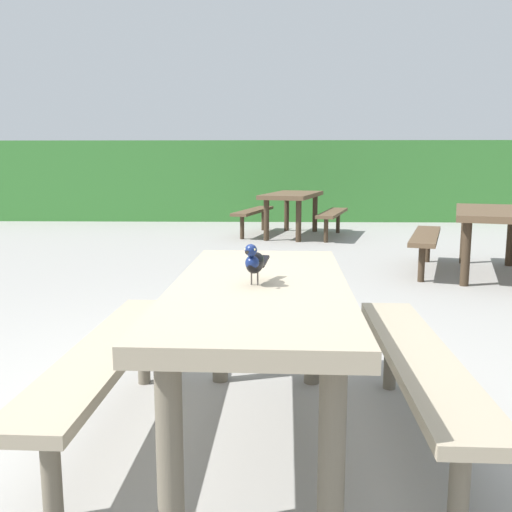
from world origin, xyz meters
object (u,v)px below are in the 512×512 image
at_px(picnic_table_foreground, 260,323).
at_px(picnic_table_mid_left, 292,204).
at_px(picnic_table_mid_right, 492,226).
at_px(bird_grackle, 254,262).

relative_size(picnic_table_foreground, picnic_table_mid_left, 0.87).
xyz_separation_m(picnic_table_mid_left, picnic_table_mid_right, (2.10, -3.38, 0.00)).
bearing_deg(picnic_table_mid_right, bird_grackle, -122.48).
relative_size(bird_grackle, picnic_table_mid_left, 0.14).
bearing_deg(picnic_table_foreground, picnic_table_mid_right, 57.39).
relative_size(bird_grackle, picnic_table_mid_right, 0.13).
distance_m(picnic_table_foreground, picnic_table_mid_right, 4.66).
bearing_deg(picnic_table_mid_left, picnic_table_mid_right, -58.08).
relative_size(picnic_table_mid_left, picnic_table_mid_right, 0.97).
xyz_separation_m(picnic_table_foreground, picnic_table_mid_right, (2.51, 3.93, 0.00)).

